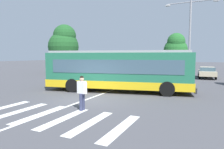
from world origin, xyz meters
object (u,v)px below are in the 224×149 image
at_px(twin_arm_street_lamp, 190,31).
at_px(pedestrian_crossing_street, 82,91).
at_px(parked_car_champagne, 207,72).
at_px(parked_car_charcoal, 121,69).
at_px(parked_car_white, 162,70).
at_px(parked_car_teal, 182,71).
at_px(background_tree_left, 64,44).
at_px(city_transit_bus, 118,70).
at_px(background_tree_right, 176,48).
at_px(parked_car_black, 141,70).

bearing_deg(twin_arm_street_lamp, pedestrian_crossing_street, -104.67).
distance_m(parked_car_champagne, twin_arm_street_lamp, 6.26).
distance_m(parked_car_charcoal, parked_car_white, 5.63).
height_order(parked_car_white, twin_arm_street_lamp, twin_arm_street_lamp).
xyz_separation_m(parked_car_charcoal, twin_arm_street_lamp, (9.23, -3.74, 4.42)).
bearing_deg(pedestrian_crossing_street, parked_car_charcoal, 106.99).
height_order(parked_car_teal, background_tree_left, background_tree_left).
xyz_separation_m(city_transit_bus, parked_car_champagne, (6.04, 12.65, -0.82)).
height_order(parked_car_teal, twin_arm_street_lamp, twin_arm_street_lamp).
xyz_separation_m(parked_car_teal, background_tree_left, (-17.53, -1.27, 3.79)).
relative_size(parked_car_white, twin_arm_street_lamp, 0.56).
height_order(parked_car_white, parked_car_teal, same).
bearing_deg(background_tree_right, parked_car_champagne, -38.80).
bearing_deg(parked_car_charcoal, pedestrian_crossing_street, -73.01).
bearing_deg(parked_car_black, background_tree_right, 42.69).
distance_m(parked_car_white, parked_car_champagne, 5.37).
xyz_separation_m(parked_car_champagne, background_tree_right, (-4.14, 3.33, 3.00)).
xyz_separation_m(twin_arm_street_lamp, background_tree_left, (-18.61, 2.98, -0.64)).
height_order(city_transit_bus, parked_car_black, city_transit_bus).
relative_size(parked_car_champagne, twin_arm_street_lamp, 0.56).
distance_m(pedestrian_crossing_street, parked_car_white, 18.65).
xyz_separation_m(city_transit_bus, pedestrian_crossing_street, (0.58, -5.68, -0.62)).
bearing_deg(city_transit_bus, parked_car_black, 99.53).
bearing_deg(parked_car_black, background_tree_left, -176.40).
distance_m(parked_car_teal, background_tree_left, 17.98).
height_order(parked_car_charcoal, parked_car_teal, same).
bearing_deg(background_tree_right, pedestrian_crossing_street, -93.49).
bearing_deg(pedestrian_crossing_street, background_tree_right, 86.51).
bearing_deg(parked_car_white, background_tree_left, -174.58).
distance_m(parked_car_black, parked_car_teal, 5.32).
bearing_deg(twin_arm_street_lamp, city_transit_bus, -116.71).
distance_m(parked_car_charcoal, parked_car_champagne, 10.96).
xyz_separation_m(city_transit_bus, twin_arm_street_lamp, (4.31, 8.56, 3.60)).
bearing_deg(background_tree_left, parked_car_champagne, 3.10).
bearing_deg(pedestrian_crossing_street, twin_arm_street_lamp, 75.33).
relative_size(city_transit_bus, twin_arm_street_lamp, 1.34).
bearing_deg(parked_car_black, city_transit_bus, -80.47).
bearing_deg(city_transit_bus, parked_car_champagne, 64.47).
xyz_separation_m(parked_car_charcoal, background_tree_left, (-9.39, -0.76, 3.79)).
relative_size(city_transit_bus, parked_car_champagne, 2.40).
xyz_separation_m(parked_car_charcoal, background_tree_right, (6.82, 3.67, 3.00)).
relative_size(parked_car_champagne, background_tree_right, 0.79).
bearing_deg(twin_arm_street_lamp, parked_car_champagne, 67.03).
distance_m(city_transit_bus, parked_car_charcoal, 13.28).
relative_size(parked_car_charcoal, background_tree_left, 0.62).
height_order(parked_car_charcoal, parked_car_champagne, same).
relative_size(pedestrian_crossing_street, parked_car_teal, 0.38).
xyz_separation_m(pedestrian_crossing_street, parked_car_champagne, (5.46, 18.33, -0.20)).
xyz_separation_m(twin_arm_street_lamp, background_tree_right, (-2.41, 7.41, -1.43)).
height_order(parked_car_charcoal, background_tree_left, background_tree_left).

